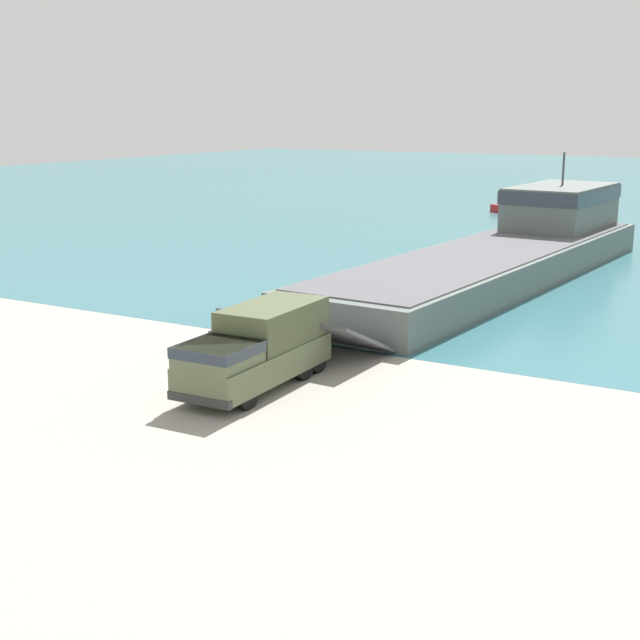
{
  "coord_description": "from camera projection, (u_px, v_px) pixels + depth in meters",
  "views": [
    {
      "loc": [
        20.11,
        -28.68,
        10.49
      ],
      "look_at": [
        1.63,
        3.3,
        1.77
      ],
      "focal_mm": 50.0,
      "sensor_mm": 36.0,
      "label": 1
    }
  ],
  "objects": [
    {
      "name": "moored_boat_b",
      "position": [
        515.0,
        206.0,
        94.5
      ],
      "size": [
        4.3,
        5.41,
        1.7
      ],
      "rotation": [
        0.0,
        0.0,
        2.63
      ],
      "color": "#B22323",
      "rests_on": "ground_plane"
    },
    {
      "name": "landing_craft",
      "position": [
        512.0,
        246.0,
        58.42
      ],
      "size": [
        10.18,
        41.46,
        7.52
      ],
      "rotation": [
        0.0,
        0.0,
        -0.06
      ],
      "color": "#56605B",
      "rests_on": "ground_plane"
    },
    {
      "name": "ground_plane",
      "position": [
        245.0,
        374.0,
        36.37
      ],
      "size": [
        240.0,
        240.0,
        0.0
      ],
      "primitive_type": "plane",
      "color": "#9E998E"
    },
    {
      "name": "military_truck",
      "position": [
        257.0,
        347.0,
        34.34
      ],
      "size": [
        2.82,
        7.65,
        3.06
      ],
      "rotation": [
        0.0,
        0.0,
        -1.55
      ],
      "color": "#566042",
      "rests_on": "ground_plane"
    },
    {
      "name": "soldier_on_ramp",
      "position": [
        214.0,
        342.0,
        37.33
      ],
      "size": [
        0.3,
        0.47,
        1.75
      ],
      "rotation": [
        0.0,
        0.0,
        6.15
      ],
      "color": "#4C4738",
      "rests_on": "ground_plane"
    }
  ]
}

